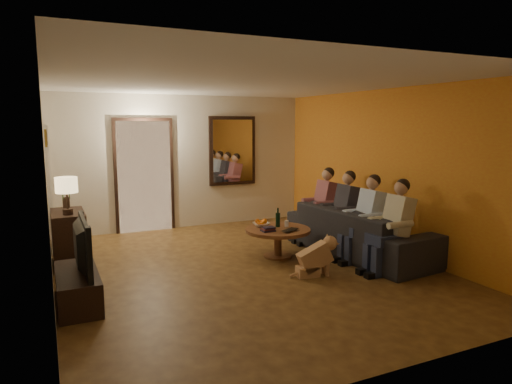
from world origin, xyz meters
name	(u,v)px	position (x,y,z in m)	size (l,w,h in m)	color
floor	(246,269)	(0.00, 0.00, 0.00)	(5.00, 6.00, 0.01)	#482C13
ceiling	(245,82)	(0.00, 0.00, 2.60)	(5.00, 6.00, 0.01)	white
back_wall	(185,162)	(0.00, 3.00, 1.30)	(5.00, 0.02, 2.60)	beige
front_wall	(397,219)	(0.00, -3.00, 1.30)	(5.00, 0.02, 2.60)	beige
left_wall	(47,189)	(-2.50, 0.00, 1.30)	(0.02, 6.00, 2.60)	beige
right_wall	(388,171)	(2.50, 0.00, 1.30)	(0.02, 6.00, 2.60)	beige
orange_accent	(387,171)	(2.49, 0.00, 1.30)	(0.01, 6.00, 2.60)	orange
kitchen_doorway	(144,177)	(-0.80, 2.98, 1.05)	(1.00, 0.06, 2.10)	#FFE0A5
door_trim	(145,177)	(-0.80, 2.97, 1.05)	(1.12, 0.04, 2.22)	black
fridge_glimpse	(158,184)	(-0.55, 2.98, 0.90)	(0.45, 0.03, 1.70)	silver
mirror_frame	(232,151)	(1.00, 2.96, 1.50)	(1.00, 0.05, 1.40)	black
mirror_glass	(233,151)	(1.00, 2.93, 1.50)	(0.86, 0.02, 1.26)	white
white_door	(49,188)	(-2.46, 2.30, 1.02)	(0.06, 0.85, 2.04)	white
framed_art	(46,138)	(-2.47, 1.30, 1.85)	(0.03, 0.28, 0.24)	#B28C33
art_canvas	(47,138)	(-2.46, 1.30, 1.85)	(0.01, 0.22, 0.18)	brown
dresser	(69,238)	(-2.25, 1.31, 0.39)	(0.45, 0.88, 0.78)	black
table_lamp	(67,196)	(-2.25, 1.09, 1.05)	(0.30, 0.30, 0.54)	beige
flower_vase	(66,195)	(-2.25, 1.53, 1.00)	(0.14, 0.14, 0.44)	red
tv_stand	(78,288)	(-2.25, -0.35, 0.19)	(0.45, 1.14, 0.38)	black
tv	(75,246)	(-2.25, -0.35, 0.69)	(0.14, 1.06, 0.61)	black
sofa	(359,231)	(1.91, -0.07, 0.37)	(1.00, 2.57, 0.75)	black
person_a	(394,230)	(1.81, -0.97, 0.60)	(0.60, 0.40, 1.20)	tan
person_b	(366,221)	(1.81, -0.37, 0.60)	(0.60, 0.40, 1.20)	tan
person_c	(343,214)	(1.81, 0.23, 0.60)	(0.60, 0.40, 1.20)	tan
person_d	(322,208)	(1.81, 0.83, 0.60)	(0.60, 0.40, 1.20)	tan
dog	(315,256)	(0.73, -0.66, 0.28)	(0.56, 0.24, 0.56)	tan
coffee_table	(278,243)	(0.70, 0.35, 0.23)	(1.00, 1.00, 0.45)	brown
bowl	(261,225)	(0.52, 0.57, 0.48)	(0.26, 0.26, 0.06)	white
oranges	(261,220)	(0.52, 0.57, 0.55)	(0.20, 0.20, 0.08)	orange
wine_bottle	(278,217)	(0.75, 0.45, 0.60)	(0.07, 0.07, 0.31)	black
wine_glass	(287,224)	(0.88, 0.40, 0.50)	(0.06, 0.06, 0.10)	silver
book_stack	(268,229)	(0.48, 0.25, 0.48)	(0.20, 0.15, 0.07)	black
laptop	(293,231)	(0.80, 0.07, 0.46)	(0.33, 0.21, 0.03)	black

